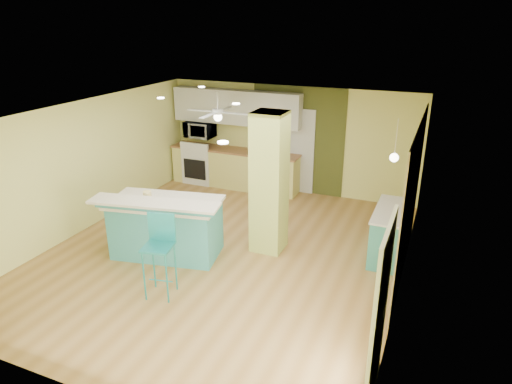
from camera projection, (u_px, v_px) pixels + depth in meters
The scene contains 23 objects.
floor at pixel (224, 253), 8.14m from camera, with size 6.00×7.00×0.01m, color olive.
ceiling at pixel (221, 114), 7.24m from camera, with size 6.00×7.00×0.01m, color white.
wall_back at pixel (290, 140), 10.70m from camera, with size 6.00×0.01×2.50m, color #E8E67C.
wall_front at pixel (68, 298), 4.68m from camera, with size 6.00×0.01×2.50m, color #E8E67C.
wall_left at pixel (83, 166), 8.78m from camera, with size 0.01×7.00×2.50m, color #E8E67C.
wall_right at pixel (408, 216), 6.60m from camera, with size 0.01×7.00×2.50m, color #E8E67C.
wood_panel at pixel (411, 201), 7.12m from camera, with size 0.02×3.40×2.50m, color #927B53.
olive_accent at pixel (298, 141), 10.62m from camera, with size 2.20×0.02×2.50m, color #474C1E.
interior_door at pixel (297, 151), 10.68m from camera, with size 0.82×0.05×2.00m, color silver.
french_door at pixel (379, 317), 4.71m from camera, with size 0.04×1.08×2.10m, color white.
column at pixel (269, 183), 7.89m from camera, with size 0.55×0.55×2.50m, color #B3C159.
kitchen_run at pixel (235, 168), 11.19m from camera, with size 3.25×0.63×0.94m.
stove at pixel (201, 164), 11.54m from camera, with size 0.76×0.66×1.08m.
upper_cabinets at pixel (236, 107), 10.77m from camera, with size 3.20×0.34×0.80m, color silver.
microwave at pixel (200, 130), 11.22m from camera, with size 0.70×0.48×0.39m, color silver.
ceiling_fan at pixel (218, 112), 9.51m from camera, with size 1.41×1.41×0.61m.
pendant_lamp at pixel (394, 157), 7.15m from camera, with size 0.14×0.14×0.69m.
wall_decor at pixel (413, 179), 7.19m from camera, with size 0.03×0.90×0.70m, color brown.
peninsula at pixel (166, 226), 7.94m from camera, with size 2.22×1.51×1.16m.
bar_stool at pixel (160, 242), 6.70m from camera, with size 0.49×0.49×1.27m.
side_counter at pixel (390, 233), 7.90m from camera, with size 0.58×1.37×0.88m.
fruit_bowl at pixel (257, 151), 10.80m from camera, with size 0.31×0.31×0.08m, color #362116.
canister at pixel (147, 196), 7.75m from camera, with size 0.14×0.14×0.18m, color yellow.
Camera 1 is at (3.32, -6.42, 3.94)m, focal length 32.00 mm.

